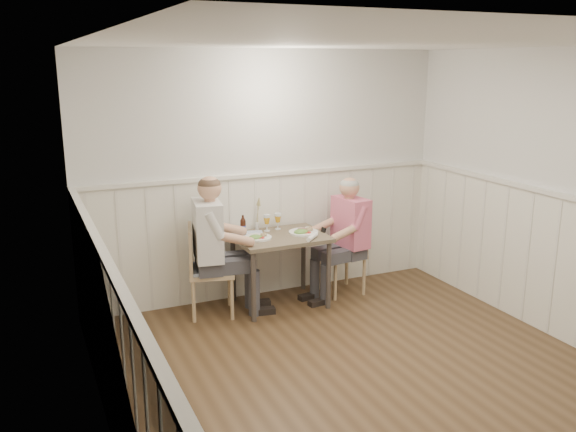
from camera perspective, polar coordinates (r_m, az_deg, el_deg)
The scene contains 16 objects.
ground_plane at distance 5.01m, azimuth 8.25°, elevation -15.45°, with size 4.50×4.50×0.00m, color #46311D.
room_shell at distance 4.46m, azimuth 8.94°, elevation 1.77°, with size 4.04×4.54×2.60m.
wainscot at distance 5.26m, azimuth 4.52°, elevation -5.59°, with size 4.00×4.49×1.34m.
dining_table at distance 6.24m, azimuth -0.75°, elevation -2.71°, with size 0.92×0.70×0.75m.
chair_right at distance 6.68m, azimuth 5.45°, elevation -3.13°, with size 0.43×0.43×0.89m.
chair_left at distance 6.10m, azimuth -7.73°, elevation -4.75°, with size 0.53×0.53×0.92m.
man_in_pink at distance 6.58m, azimuth 5.55°, elevation -2.77°, with size 0.65×0.45×1.32m.
diner_cream at distance 6.03m, azimuth -7.03°, elevation -3.88°, with size 0.72×0.50×1.44m.
plate_man at distance 6.28m, azimuth 1.41°, elevation -1.43°, with size 0.31×0.31×0.08m.
plate_diner at distance 6.10m, azimuth -2.90°, elevation -1.95°, with size 0.27×0.27×0.07m.
beer_glass_a at distance 6.41m, azimuth -0.96°, elevation -0.24°, with size 0.07×0.07×0.18m.
beer_glass_b at distance 6.34m, azimuth -2.00°, elevation -0.38°, with size 0.07×0.07×0.18m.
beer_bottle at distance 6.23m, azimuth -4.23°, elevation -0.95°, with size 0.06×0.06×0.21m.
rolled_napkin at distance 6.08m, azimuth 2.29°, elevation -1.98°, with size 0.19×0.18×0.05m.
grass_vase at distance 6.39m, azimuth -2.94°, elevation 0.11°, with size 0.04×0.04×0.36m.
gingham_mat at distance 6.25m, azimuth -3.82°, elevation -1.74°, with size 0.38×0.33×0.01m.
Camera 1 is at (-2.39, -3.65, 2.47)m, focal length 38.00 mm.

